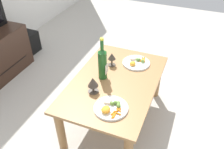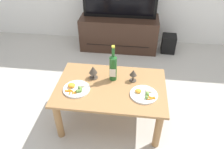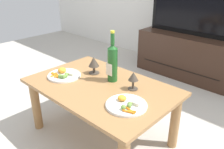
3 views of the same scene
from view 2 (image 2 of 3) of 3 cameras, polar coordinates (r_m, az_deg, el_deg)
ground_plane at (r=2.49m, az=-0.27°, el=-11.28°), size 6.40×6.40×0.00m
dining_table at (r=2.22m, az=-0.30°, el=-4.72°), size 1.09×0.71×0.46m
tv_stand at (r=3.62m, az=1.86°, el=10.85°), size 1.22×0.49×0.53m
floor_speaker at (r=3.66m, az=14.56°, el=7.84°), size 0.22×0.22×0.29m
wine_bottle at (r=2.16m, az=0.29°, el=2.08°), size 0.08×0.08×0.39m
goblet_left at (r=2.22m, az=-4.96°, el=1.07°), size 0.09×0.09×0.14m
goblet_right at (r=2.18m, az=5.59°, el=0.26°), size 0.07×0.07×0.13m
dinner_plate_left at (r=2.14m, az=-9.35°, el=-3.62°), size 0.26×0.26×0.05m
dinner_plate_right at (r=2.08m, az=8.32°, el=-5.10°), size 0.26×0.26×0.05m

